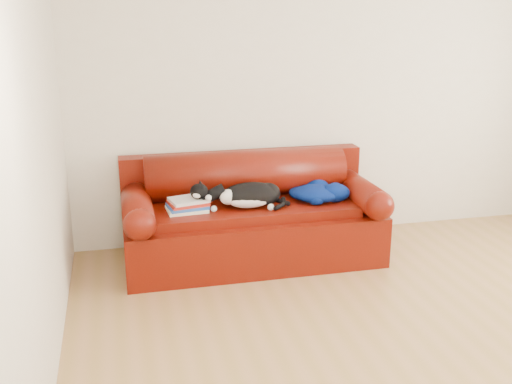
# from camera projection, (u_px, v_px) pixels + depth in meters

# --- Properties ---
(ground) EXTENTS (4.50, 4.50, 0.00)m
(ground) POSITION_uv_depth(u_px,v_px,m) (422.00, 337.00, 3.85)
(ground) COLOR olive
(ground) RESTS_ON ground
(room_shell) EXTENTS (4.52, 4.02, 2.61)m
(room_shell) POSITION_uv_depth(u_px,v_px,m) (464.00, 74.00, 3.41)
(room_shell) COLOR beige
(room_shell) RESTS_ON ground
(sofa_base) EXTENTS (2.10, 0.90, 0.50)m
(sofa_base) POSITION_uv_depth(u_px,v_px,m) (252.00, 233.00, 5.00)
(sofa_base) COLOR #3E0902
(sofa_base) RESTS_ON ground
(sofa_back) EXTENTS (2.10, 1.01, 0.88)m
(sofa_back) POSITION_uv_depth(u_px,v_px,m) (246.00, 190.00, 5.14)
(sofa_back) COLOR #3E0902
(sofa_back) RESTS_ON ground
(book_stack) EXTENTS (0.33, 0.28, 0.10)m
(book_stack) POSITION_uv_depth(u_px,v_px,m) (188.00, 205.00, 4.72)
(book_stack) COLOR silver
(book_stack) RESTS_ON sofa_base
(cat) EXTENTS (0.69, 0.27, 0.25)m
(cat) POSITION_uv_depth(u_px,v_px,m) (250.00, 196.00, 4.78)
(cat) COLOR black
(cat) RESTS_ON sofa_base
(blanket) EXTENTS (0.49, 0.40, 0.15)m
(blanket) POSITION_uv_depth(u_px,v_px,m) (318.00, 192.00, 4.99)
(blanket) COLOR #020845
(blanket) RESTS_ON sofa_base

